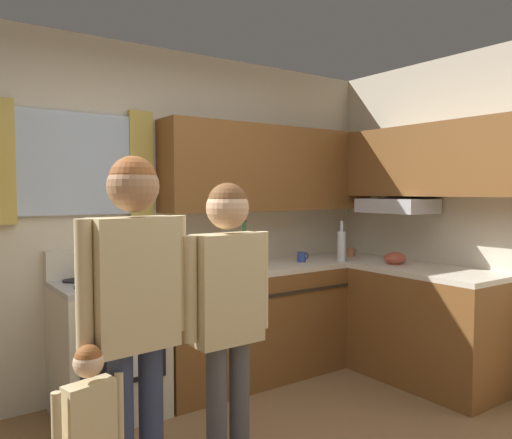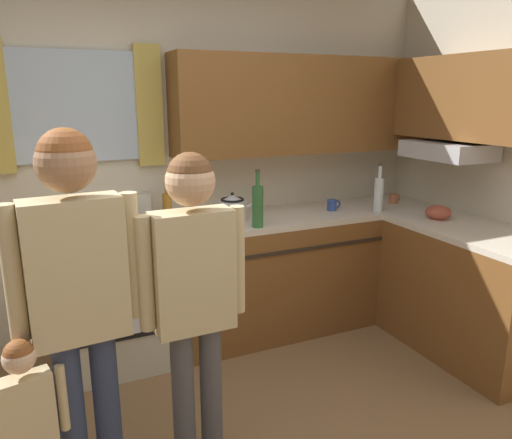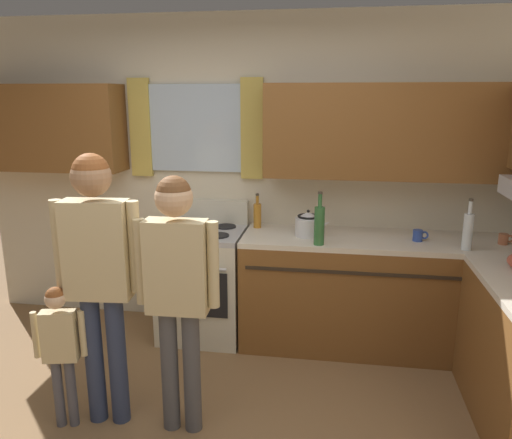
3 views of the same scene
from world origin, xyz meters
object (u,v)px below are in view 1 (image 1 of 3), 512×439
(stove_oven, at_px, (108,345))
(stovetop_kettle, at_px, (218,258))
(cup_terracotta, at_px, (351,252))
(small_child, at_px, (90,428))
(bottle_tall_clear, at_px, (341,245))
(mug_cobalt_blue, at_px, (302,257))
(mixing_bowl, at_px, (395,258))
(bottle_oil_amber, at_px, (156,258))
(adult_holding_child, at_px, (135,297))
(adult_in_plaid, at_px, (228,300))
(bottle_wine_green, at_px, (244,253))

(stove_oven, bearing_deg, stovetop_kettle, -1.20)
(cup_terracotta, relative_size, small_child, 0.12)
(bottle_tall_clear, distance_m, mug_cobalt_blue, 0.36)
(mixing_bowl, bearing_deg, bottle_oil_amber, 157.69)
(cup_terracotta, xyz_separation_m, adult_holding_child, (-2.57, -1.20, 0.10))
(mug_cobalt_blue, height_order, mixing_bowl, mixing_bowl)
(bottle_tall_clear, xyz_separation_m, small_child, (-2.49, -1.11, -0.48))
(cup_terracotta, xyz_separation_m, adult_in_plaid, (-2.10, -1.21, 0.03))
(cup_terracotta, height_order, adult_holding_child, adult_holding_child)
(bottle_tall_clear, xyz_separation_m, cup_terracotta, (0.30, 0.18, -0.10))
(adult_holding_child, distance_m, small_child, 0.54)
(adult_in_plaid, bearing_deg, bottle_oil_amber, 80.17)
(stovetop_kettle, bearing_deg, bottle_wine_green, -67.93)
(bottle_wine_green, distance_m, cup_terracotta, 1.36)
(small_child, bearing_deg, adult_in_plaid, 7.01)
(stove_oven, height_order, bottle_wine_green, bottle_wine_green)
(bottle_wine_green, height_order, mug_cobalt_blue, bottle_wine_green)
(stovetop_kettle, height_order, mixing_bowl, stovetop_kettle)
(cup_terracotta, height_order, small_child, cup_terracotta)
(stovetop_kettle, bearing_deg, small_child, -136.54)
(bottle_wine_green, distance_m, mug_cobalt_blue, 0.77)
(bottle_oil_amber, relative_size, mug_cobalt_blue, 2.49)
(bottle_oil_amber, bearing_deg, adult_in_plaid, -99.83)
(cup_terracotta, relative_size, stovetop_kettle, 0.40)
(stove_oven, distance_m, mixing_bowl, 2.35)
(cup_terracotta, bearing_deg, stove_oven, 179.44)
(stove_oven, relative_size, adult_holding_child, 0.66)
(stove_oven, relative_size, stovetop_kettle, 4.02)
(mug_cobalt_blue, distance_m, mixing_bowl, 0.77)
(bottle_wine_green, bearing_deg, stove_oven, 165.59)
(bottle_wine_green, height_order, adult_holding_child, adult_holding_child)
(mug_cobalt_blue, bearing_deg, stove_oven, 178.79)
(cup_terracotta, distance_m, adult_in_plaid, 2.42)
(bottle_tall_clear, bearing_deg, small_child, -156.00)
(cup_terracotta, distance_m, adult_holding_child, 2.84)
(stove_oven, distance_m, bottle_oil_amber, 0.71)
(mixing_bowl, bearing_deg, adult_holding_child, -165.62)
(bottle_tall_clear, xyz_separation_m, mug_cobalt_blue, (-0.30, 0.17, -0.10))
(stove_oven, distance_m, mug_cobalt_blue, 1.74)
(bottle_oil_amber, relative_size, small_child, 0.32)
(stove_oven, xyz_separation_m, mug_cobalt_blue, (1.68, -0.04, 0.48))
(adult_in_plaid, xyz_separation_m, small_child, (-0.70, -0.09, -0.41))
(stove_oven, bearing_deg, adult_holding_child, -103.11)
(bottle_oil_amber, height_order, cup_terracotta, bottle_oil_amber)
(stove_oven, distance_m, cup_terracotta, 2.33)
(mug_cobalt_blue, relative_size, mixing_bowl, 0.63)
(stove_oven, xyz_separation_m, bottle_wine_green, (0.95, -0.24, 0.58))
(cup_terracotta, distance_m, mug_cobalt_blue, 0.61)
(mug_cobalt_blue, distance_m, small_child, 2.57)
(small_child, bearing_deg, stovetop_kettle, 43.46)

